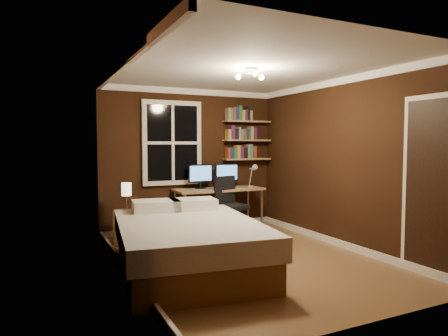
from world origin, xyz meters
name	(u,v)px	position (x,y,z in m)	size (l,w,h in m)	color
floor	(247,260)	(0.00, 0.00, 0.00)	(4.20, 4.20, 0.00)	brown
wall_back	(191,160)	(0.00, 2.10, 1.25)	(3.20, 0.04, 2.50)	black
wall_left	(124,169)	(-1.60, 0.00, 1.25)	(0.04, 4.20, 2.50)	black
wall_right	(342,163)	(1.60, 0.00, 1.25)	(0.04, 4.20, 2.50)	black
ceiling	(248,69)	(0.00, 0.00, 2.50)	(3.20, 4.20, 0.02)	white
window	(172,143)	(-0.35, 2.06, 1.55)	(1.06, 0.06, 1.46)	white
door	(436,189)	(1.59, -1.55, 1.02)	(0.03, 0.82, 2.05)	black
ceiling_fixture	(252,76)	(0.00, -0.10, 2.40)	(0.44, 0.44, 0.18)	beige
bookshelf_lower	(247,159)	(1.08, 1.98, 1.25)	(0.92, 0.22, 0.03)	#98754A
books_row_lower	(247,152)	(1.08, 1.98, 1.38)	(0.54, 0.16, 0.23)	brown
bookshelf_middle	(247,140)	(1.08, 1.98, 1.60)	(0.92, 0.22, 0.03)	#98754A
books_row_middle	(247,133)	(1.08, 1.98, 1.73)	(0.60, 0.16, 0.23)	navy
bookshelf_upper	(247,122)	(1.08, 1.98, 1.95)	(0.92, 0.22, 0.03)	#98754A
books_row_upper	(247,114)	(1.08, 1.98, 2.08)	(0.54, 0.16, 0.23)	#2A633B
bed	(188,244)	(-0.87, -0.10, 0.33)	(1.90, 2.43, 0.76)	brown
nightstand	(127,227)	(-1.25, 1.59, 0.25)	(0.40, 0.40, 0.50)	brown
bedside_lamp	(127,197)	(-1.25, 1.59, 0.72)	(0.15, 0.15, 0.43)	beige
radiator	(174,216)	(-0.35, 1.99, 0.28)	(0.37, 0.13, 0.56)	silver
desk	(219,192)	(0.41, 1.78, 0.69)	(1.58, 0.59, 0.75)	#98754A
monitor_left	(200,177)	(0.09, 1.86, 0.96)	(0.45, 0.12, 0.43)	black
monitor_right	(227,176)	(0.60, 1.86, 0.96)	(0.45, 0.12, 0.43)	black
desk_lamp	(253,175)	(1.01, 1.62, 0.97)	(0.14, 0.32, 0.44)	silver
office_chair	(230,213)	(0.43, 1.38, 0.37)	(0.54, 0.54, 0.99)	black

